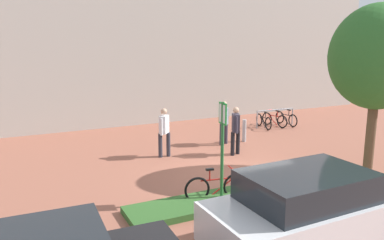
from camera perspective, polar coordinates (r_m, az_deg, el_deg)
ground_plane at (r=11.66m, az=6.36°, el=-8.25°), size 60.00×60.00×0.00m
building_facade at (r=19.00m, az=-8.04°, el=14.63°), size 28.00×1.20×10.00m
planter_strip at (r=10.29m, az=9.68°, el=-10.63°), size 7.00×1.10×0.16m
tree_sidewalk at (r=12.28m, az=26.04°, el=8.39°), size 2.76×2.76×5.04m
parking_sign_post at (r=9.23m, az=4.56°, el=-2.74°), size 0.08×0.36×2.55m
bike_at_sign at (r=9.80m, az=3.70°, el=-9.95°), size 1.66×0.46×0.86m
bike_rack_cluster at (r=18.56m, az=12.28°, el=0.12°), size 2.11×1.60×0.83m
bollard_steel at (r=15.47m, az=7.81°, el=-1.59°), size 0.16×0.16×0.90m
person_shirt_white at (r=13.22m, az=-4.19°, el=-1.40°), size 0.45×0.48×1.72m
person_casual_tan at (r=14.86m, az=4.79°, el=0.03°), size 0.43×0.60×1.72m
person_suited_dark at (r=13.53m, az=6.54°, el=-1.15°), size 0.41×0.56×1.72m
car_white_hatch at (r=7.93m, az=17.41°, el=-12.63°), size 4.33×2.08×1.54m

